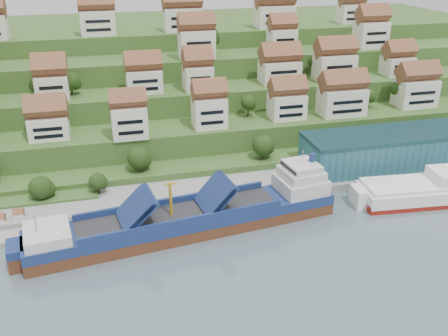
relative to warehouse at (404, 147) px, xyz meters
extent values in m
plane|color=slate|center=(-52.00, -17.00, -7.20)|extent=(300.00, 300.00, 0.00)
cube|color=gray|center=(-32.00, -2.00, -6.10)|extent=(180.00, 14.00, 2.20)
cube|color=gray|center=(-110.00, -5.00, -6.70)|extent=(45.00, 20.00, 1.00)
cube|color=#2D4C1E|center=(-52.00, 69.00, -5.20)|extent=(260.00, 128.00, 4.00)
cube|color=#2D4C1E|center=(-52.00, 74.00, -1.70)|extent=(260.00, 118.00, 11.00)
cube|color=#2D4C1E|center=(-52.00, 82.00, 1.80)|extent=(260.00, 102.00, 18.00)
cube|color=#2D4C1E|center=(-52.00, 90.00, 5.30)|extent=(260.00, 86.00, 25.00)
cube|color=#2D4C1E|center=(-52.00, 99.00, 8.30)|extent=(260.00, 68.00, 31.00)
cube|color=silver|center=(-99.32, 23.54, 6.90)|extent=(10.88, 8.57, 6.20)
cube|color=silver|center=(-77.15, 17.96, 8.32)|extent=(9.81, 7.03, 9.05)
cube|color=silver|center=(-53.45, 20.85, 8.33)|extent=(9.61, 7.62, 9.07)
cube|color=silver|center=(-28.21, 22.75, 7.66)|extent=(10.74, 7.73, 7.72)
cube|color=silver|center=(-9.97, 21.69, 8.07)|extent=(14.22, 8.26, 8.53)
cube|color=silver|center=(18.05, 24.06, 8.30)|extent=(13.11, 8.31, 9.00)
cube|color=silver|center=(-98.21, 38.91, 14.35)|extent=(9.60, 8.98, 7.09)
cube|color=silver|center=(-70.43, 38.88, 14.36)|extent=(11.01, 7.90, 7.12)
cube|color=silver|center=(-53.44, 37.16, 14.70)|extent=(8.89, 8.56, 7.80)
cube|color=silver|center=(-24.90, 39.27, 14.44)|extent=(12.95, 8.36, 7.27)
cube|color=silver|center=(-5.67, 37.60, 15.22)|extent=(13.26, 8.18, 8.83)
cube|color=silver|center=(19.51, 38.79, 14.04)|extent=(10.14, 8.04, 6.48)
cube|color=silver|center=(-50.81, 51.20, 22.59)|extent=(11.75, 7.79, 9.57)
cube|color=silver|center=(-19.51, 52.65, 22.06)|extent=(9.39, 7.14, 8.52)
cube|color=silver|center=(16.51, 54.24, 22.57)|extent=(11.21, 8.47, 9.54)
cube|color=silver|center=(-82.56, 71.25, 28.05)|extent=(12.08, 7.51, 8.51)
cube|color=silver|center=(-51.71, 72.54, 27.96)|extent=(13.83, 8.15, 8.32)
cube|color=silver|center=(-15.65, 71.88, 27.94)|extent=(14.50, 8.73, 8.27)
cube|color=silver|center=(18.52, 74.88, 27.55)|extent=(10.19, 7.05, 7.51)
ellipsoid|color=#254216|center=(-40.30, 9.11, 0.91)|extent=(6.13, 6.13, 6.13)
ellipsoid|color=#254216|center=(-75.91, 9.29, 0.80)|extent=(6.31, 6.31, 6.31)
ellipsoid|color=#254216|center=(2.15, 26.11, 7.79)|extent=(4.47, 4.47, 4.47)
ellipsoid|color=#254216|center=(11.90, 26.11, 9.78)|extent=(4.41, 4.41, 4.41)
ellipsoid|color=#254216|center=(-39.61, 26.66, 8.58)|extent=(4.71, 4.71, 4.71)
ellipsoid|color=#254216|center=(-10.37, 42.83, 16.16)|extent=(5.32, 5.32, 5.32)
ellipsoid|color=#254216|center=(-102.79, 42.38, 14.32)|extent=(5.31, 5.31, 5.31)
ellipsoid|color=#254216|center=(-92.79, 40.97, 15.16)|extent=(5.56, 5.56, 5.56)
ellipsoid|color=#254216|center=(-44.78, 56.21, 24.48)|extent=(5.89, 5.89, 5.89)
ellipsoid|color=#254216|center=(-19.61, 58.94, 22.26)|extent=(5.09, 5.09, 5.09)
ellipsoid|color=#254216|center=(-14.42, 56.97, 21.50)|extent=(4.78, 4.78, 4.78)
ellipsoid|color=#254216|center=(-101.16, 2.00, -1.63)|extent=(6.03, 6.03, 6.03)
ellipsoid|color=#254216|center=(-87.27, 2.00, -1.56)|extent=(4.62, 4.62, 4.62)
cube|color=#275E6B|center=(0.00, 0.00, 0.00)|extent=(60.00, 15.00, 10.00)
cylinder|color=gray|center=(-34.00, -7.00, -1.00)|extent=(0.16, 0.16, 8.00)
cube|color=maroon|center=(-33.40, -7.00, 2.60)|extent=(1.20, 0.05, 0.80)
cube|color=white|center=(-110.00, -7.00, -5.10)|extent=(2.40, 2.20, 2.20)
cube|color=white|center=(-106.00, -5.50, -5.10)|extent=(2.40, 2.20, 2.20)
cube|color=#532C19|center=(-67.76, -18.47, -6.20)|extent=(72.96, 20.04, 4.62)
cube|color=navy|center=(-67.76, -18.47, -3.22)|extent=(72.97, 20.15, 2.40)
cube|color=silver|center=(-98.04, -22.29, -0.91)|extent=(10.49, 11.62, 2.40)
cube|color=#262628|center=(-69.60, -18.70, -2.02)|extent=(47.06, 15.14, 0.28)
cube|color=navy|center=(-79.69, -19.98, 1.12)|extent=(8.15, 11.00, 6.39)
cube|color=navy|center=(-61.34, -17.66, 1.12)|extent=(7.81, 10.95, 6.76)
cylinder|color=gold|center=(-71.43, -18.93, 2.05)|extent=(0.72, 0.72, 8.32)
cube|color=silver|center=(-38.40, -14.77, -0.26)|extent=(12.33, 11.85, 3.70)
cube|color=silver|center=(-38.40, -14.77, 2.70)|extent=(10.36, 10.52, 2.31)
cube|color=silver|center=(-38.40, -14.77, 4.64)|extent=(8.38, 9.18, 1.66)
cylinder|color=navy|center=(-35.65, -14.42, 6.39)|extent=(1.65, 1.65, 2.03)
cube|color=maroon|center=(-6.91, -18.45, -6.59)|extent=(31.24, 13.92, 2.63)
cube|color=white|center=(-6.91, -18.45, -4.37)|extent=(31.25, 14.03, 3.24)
cube|color=white|center=(-6.91, -18.45, -2.35)|extent=(29.62, 12.67, 1.21)
cube|color=white|center=(0.64, -19.16, -0.63)|extent=(8.89, 9.62, 3.03)
camera|label=1|loc=(-84.20, -117.43, 54.76)|focal=40.00mm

